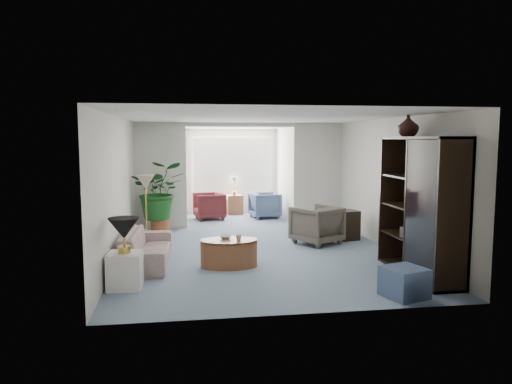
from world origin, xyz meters
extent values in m
plane|color=gray|center=(0.00, 0.00, 0.00)|extent=(6.00, 6.00, 0.00)
plane|color=gray|center=(0.00, 4.10, 0.00)|extent=(2.60, 2.60, 0.00)
cube|color=silver|center=(-1.90, 3.00, 1.25)|extent=(1.20, 0.12, 2.50)
cube|color=silver|center=(1.90, 3.00, 1.25)|extent=(1.20, 0.12, 2.50)
cube|color=silver|center=(0.00, 3.00, 2.45)|extent=(2.60, 0.12, 0.10)
cube|color=white|center=(0.00, 5.18, 1.40)|extent=(2.20, 0.02, 1.50)
cube|color=white|center=(0.00, 5.15, 1.40)|extent=(2.20, 0.02, 1.50)
cube|color=beige|center=(2.46, -0.10, 1.70)|extent=(0.04, 0.50, 0.40)
imported|color=#B4A698|center=(-2.02, -0.27, 0.28)|extent=(0.82, 1.95, 0.56)
cube|color=white|center=(-2.22, -1.62, 0.26)|extent=(0.48, 0.48, 0.51)
cone|color=black|center=(-2.22, -1.62, 0.86)|extent=(0.44, 0.44, 0.30)
cone|color=beige|center=(-2.13, 1.40, 1.25)|extent=(0.36, 0.36, 0.28)
cylinder|color=brown|center=(-0.64, -0.65, 0.23)|extent=(1.04, 1.04, 0.45)
imported|color=silver|center=(-0.69, -0.55, 0.48)|extent=(0.23, 0.23, 0.05)
imported|color=beige|center=(-0.49, -0.75, 0.50)|extent=(0.11, 0.11, 0.09)
imported|color=#665B50|center=(1.28, 0.84, 0.38)|extent=(1.14, 1.14, 0.77)
cube|color=black|center=(1.98, 1.14, 0.31)|extent=(0.58, 0.50, 0.62)
cube|color=black|center=(2.23, -1.59, 1.07)|extent=(0.52, 1.93, 2.15)
imported|color=black|center=(2.23, -1.09, 2.32)|extent=(0.34, 0.34, 0.35)
cube|color=slate|center=(1.53, -2.58, 0.20)|extent=(0.63, 0.63, 0.40)
cylinder|color=#AD5232|center=(-1.91, 2.43, 0.16)|extent=(0.40, 0.40, 0.32)
imported|color=#1C521D|center=(-1.91, 2.43, 0.97)|extent=(1.17, 1.02, 1.30)
imported|color=slate|center=(0.79, 4.20, 0.34)|extent=(0.85, 0.83, 0.68)
imported|color=maroon|center=(-0.71, 4.20, 0.35)|extent=(0.88, 0.86, 0.70)
cube|color=brown|center=(0.04, 4.95, 0.27)|extent=(0.49, 0.41, 0.54)
cube|color=#2E2B2A|center=(2.18, -1.46, 0.64)|extent=(0.30, 0.26, 0.16)
cube|color=black|center=(2.18, -2.05, 0.64)|extent=(0.30, 0.26, 0.16)
cube|color=black|center=(2.18, -2.06, 1.54)|extent=(0.30, 0.26, 0.16)
camera|label=1|loc=(-1.39, -8.54, 2.11)|focal=34.08mm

